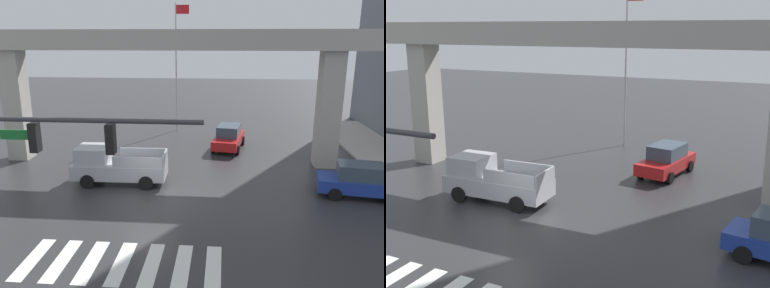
% 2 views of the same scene
% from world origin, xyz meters
% --- Properties ---
extents(ground_plane, '(120.00, 120.00, 0.00)m').
position_xyz_m(ground_plane, '(0.00, 0.00, 0.00)').
color(ground_plane, '#2D2D30').
extents(elevated_overpass, '(57.54, 1.95, 8.30)m').
position_xyz_m(elevated_overpass, '(0.00, 6.58, 7.07)').
color(elevated_overpass, '#ADA89E').
rests_on(elevated_overpass, ground).
extents(pickup_truck, '(5.14, 2.18, 2.08)m').
position_xyz_m(pickup_truck, '(-2.40, 2.52, 0.99)').
color(pickup_truck, '#A8AAAF').
rests_on(pickup_truck, ground).
extents(sedan_red, '(2.51, 4.54, 1.72)m').
position_xyz_m(sedan_red, '(3.95, 10.01, 0.85)').
color(sedan_red, red).
rests_on(sedan_red, ground).
extents(flagpole, '(1.16, 0.12, 10.53)m').
position_xyz_m(flagpole, '(-0.42, 15.41, 6.07)').
color(flagpole, silver).
rests_on(flagpole, ground).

